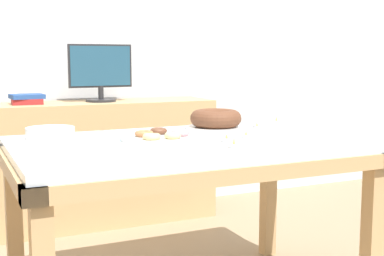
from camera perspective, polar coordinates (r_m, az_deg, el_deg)
wall_back at (r=3.89m, az=-10.99°, el=10.20°), size 8.00×0.10×2.60m
dining_table at (r=2.32m, az=-0.56°, el=-3.58°), size 1.49×0.93×0.76m
sideboard at (r=3.66m, az=-9.53°, el=-3.60°), size 1.50×0.44×0.82m
computer_monitor at (r=3.59m, az=-9.79°, el=5.80°), size 0.42×0.20×0.38m
book_stack at (r=3.51m, az=-17.20°, el=2.97°), size 0.21×0.18×0.06m
cake_chocolate_round at (r=2.65m, az=2.55°, el=0.86°), size 0.31×0.31×0.10m
pastry_platter at (r=2.30m, az=-3.34°, el=-0.95°), size 0.34×0.34×0.04m
plate_stack at (r=2.41m, az=-14.88°, el=-0.51°), size 0.21×0.21×0.05m
tealight_near_front at (r=2.67m, az=6.94°, el=0.12°), size 0.04×0.04×0.04m
tealight_left_edge at (r=2.35m, az=5.78°, el=-0.86°), size 0.04×0.04×0.04m
tealight_right_edge at (r=2.89m, az=8.98°, el=0.63°), size 0.04×0.04×0.04m
tealight_centre at (r=2.10m, az=4.50°, el=-1.87°), size 0.04×0.04×0.04m
tealight_near_cakes at (r=2.24m, az=3.70°, el=-1.26°), size 0.04×0.04×0.04m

